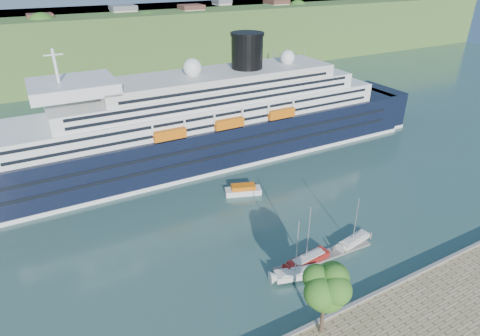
% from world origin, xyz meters
% --- Properties ---
extents(ground, '(400.00, 400.00, 0.00)m').
position_xyz_m(ground, '(0.00, 0.00, 0.00)').
color(ground, '#2E5350').
rests_on(ground, ground).
extents(far_hillside, '(400.00, 50.00, 24.00)m').
position_xyz_m(far_hillside, '(0.00, 145.00, 12.00)').
color(far_hillside, '#385D25').
rests_on(far_hillside, ground).
extents(quay_coping, '(220.00, 0.50, 0.30)m').
position_xyz_m(quay_coping, '(0.00, -0.20, 1.15)').
color(quay_coping, slate).
rests_on(quay_coping, promenade).
extents(cruise_ship, '(122.77, 19.48, 27.52)m').
position_xyz_m(cruise_ship, '(1.33, 51.15, 13.76)').
color(cruise_ship, black).
rests_on(cruise_ship, ground).
extents(promenade_tree, '(6.47, 6.47, 10.72)m').
position_xyz_m(promenade_tree, '(-5.35, -1.50, 6.36)').
color(promenade_tree, '#2C681B').
rests_on(promenade_tree, promenade).
extents(floating_pontoon, '(17.22, 2.67, 0.38)m').
position_xyz_m(floating_pontoon, '(4.68, 10.05, 0.19)').
color(floating_pontoon, gray).
rests_on(floating_pontoon, ground).
extents(sailboat_white_near, '(7.83, 4.09, 9.75)m').
position_xyz_m(sailboat_white_near, '(-1.63, 8.07, 4.87)').
color(sailboat_white_near, silver).
rests_on(sailboat_white_near, ground).
extents(sailboat_red, '(7.85, 2.89, 9.92)m').
position_xyz_m(sailboat_red, '(1.54, 9.84, 4.96)').
color(sailboat_red, maroon).
rests_on(sailboat_red, ground).
extents(sailboat_white_far, '(6.74, 2.90, 8.43)m').
position_xyz_m(sailboat_white_far, '(11.04, 10.21, 4.21)').
color(sailboat_white_far, silver).
rests_on(sailboat_white_far, ground).
extents(tender_launch, '(7.51, 4.65, 1.96)m').
position_xyz_m(tender_launch, '(3.16, 32.78, 0.98)').
color(tender_launch, '#D4620C').
rests_on(tender_launch, ground).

